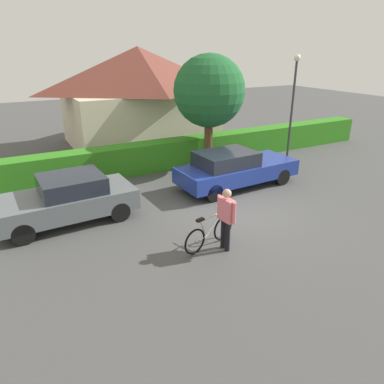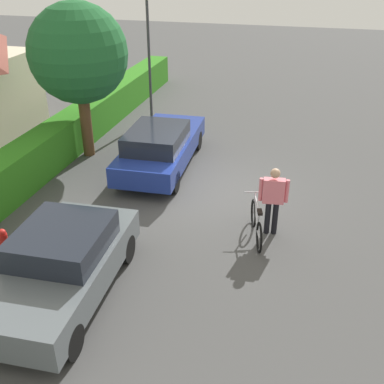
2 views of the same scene
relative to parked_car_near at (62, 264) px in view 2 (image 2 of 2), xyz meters
name	(u,v)px [view 2 (image 2 of 2)]	position (x,y,z in m)	size (l,w,h in m)	color
ground_plane	(216,190)	(4.93, -1.91, -0.72)	(60.00, 60.00, 0.00)	#484848
hedge_row	(44,152)	(4.93, 3.27, -0.12)	(21.53, 0.90, 1.19)	#307E1C
parked_car_near	(62,264)	(0.00, 0.00, 0.00)	(3.99, 1.94, 1.40)	slate
parked_car_far	(161,146)	(5.93, -0.01, 0.00)	(4.62, 1.91, 1.39)	navy
bicycle	(256,223)	(2.89, -3.28, -0.33)	(1.68, 0.62, 0.93)	black
person_rider	(273,196)	(3.18, -3.58, 0.26)	(0.25, 0.67, 1.66)	black
street_lamp	(148,41)	(10.16, 1.77, 2.20)	(0.28, 0.28, 4.56)	#38383D
tree_kerbside	(78,54)	(6.35, 2.57, 2.45)	(2.92, 2.92, 4.65)	brown
fire_hydrant	(4,245)	(0.63, 1.72, -0.30)	(0.20, 0.20, 0.81)	red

